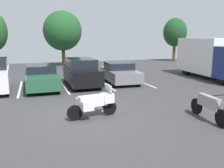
{
  "coord_description": "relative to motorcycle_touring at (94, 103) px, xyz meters",
  "views": [
    {
      "loc": [
        -1.9,
        -9.26,
        3.2
      ],
      "look_at": [
        1.48,
        1.09,
        1.05
      ],
      "focal_mm": 38.51,
      "sensor_mm": 36.0,
      "label": 1
    }
  ],
  "objects": [
    {
      "name": "tree_far_left",
      "position": [
        1.0,
        18.38,
        3.22
      ],
      "size": [
        4.2,
        4.2,
        6.0
      ],
      "color": "#4C3823",
      "rests_on": "ground"
    },
    {
      "name": "motorcycle_second",
      "position": [
        4.14,
        -1.71,
        -0.06
      ],
      "size": [
        0.62,
        2.26,
        1.31
      ],
      "color": "black",
      "rests_on": "ground"
    },
    {
      "name": "tree_center",
      "position": [
        15.68,
        19.04,
        3.15
      ],
      "size": [
        3.05,
        3.05,
        5.62
      ],
      "color": "#4C3823",
      "rests_on": "ground"
    },
    {
      "name": "ground",
      "position": [
        -0.31,
        0.21,
        -0.66
      ],
      "size": [
        44.0,
        44.0,
        0.1
      ],
      "primitive_type": "cube",
      "color": "#38383A"
    },
    {
      "name": "car_black",
      "position": [
        0.77,
        6.66,
        0.27
      ],
      "size": [
        1.91,
        4.47,
        1.77
      ],
      "color": "black",
      "rests_on": "ground"
    },
    {
      "name": "car_grey",
      "position": [
        3.57,
        6.87,
        0.07
      ],
      "size": [
        2.13,
        4.33,
        1.41
      ],
      "color": "slate",
      "rests_on": "ground"
    },
    {
      "name": "box_truck",
      "position": [
        10.96,
        6.32,
        1.02
      ],
      "size": [
        2.65,
        6.82,
        3.1
      ],
      "color": "navy",
      "rests_on": "ground"
    },
    {
      "name": "car_green",
      "position": [
        -1.82,
        6.62,
        0.1
      ],
      "size": [
        2.0,
        4.86,
        1.45
      ],
      "color": "#235638",
      "rests_on": "ground"
    },
    {
      "name": "parking_stripes",
      "position": [
        -1.77,
        6.77,
        -0.61
      ],
      "size": [
        13.83,
        5.13,
        0.01
      ],
      "color": "silver",
      "rests_on": "ground"
    },
    {
      "name": "motorcycle_touring",
      "position": [
        0.0,
        0.0,
        0.0
      ],
      "size": [
        2.1,
        0.94,
        1.32
      ],
      "color": "black",
      "rests_on": "ground"
    }
  ]
}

